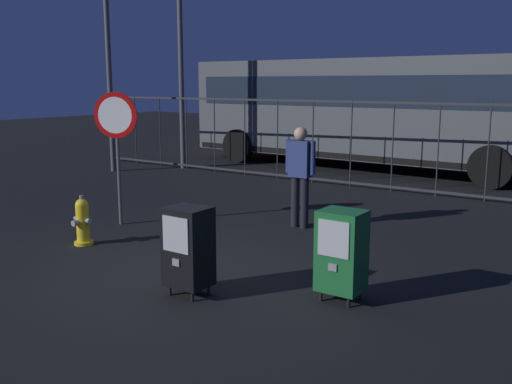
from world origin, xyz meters
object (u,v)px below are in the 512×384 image
at_px(newspaper_box_secondary, 188,246).
at_px(street_light_near_left, 107,22).
at_px(newspaper_box_primary, 342,251).
at_px(pedestrian, 300,171).
at_px(bus_near, 370,107).
at_px(bus_far, 346,101).
at_px(fire_hydrant, 82,222).
at_px(stop_sign, 116,130).
at_px(street_light_near_right, 180,9).

distance_m(newspaper_box_secondary, street_light_near_left, 10.45).
relative_size(newspaper_box_primary, pedestrian, 0.61).
xyz_separation_m(newspaper_box_primary, newspaper_box_secondary, (-1.49, -0.83, 0.00)).
xyz_separation_m(pedestrian, bus_near, (-1.88, 6.95, 0.76)).
bearing_deg(pedestrian, bus_far, 112.89).
height_order(fire_hydrant, bus_near, bus_near).
bearing_deg(newspaper_box_primary, stop_sign, 167.55).
bearing_deg(newspaper_box_secondary, street_light_near_left, 143.20).
bearing_deg(newspaper_box_primary, pedestrian, 128.40).
bearing_deg(bus_far, bus_near, -53.67).
relative_size(newspaper_box_primary, bus_near, 0.10).
relative_size(fire_hydrant, bus_far, 0.07).
bearing_deg(newspaper_box_primary, bus_near, 112.43).
xyz_separation_m(newspaper_box_primary, pedestrian, (-2.07, 2.61, 0.38)).
relative_size(newspaper_box_primary, stop_sign, 0.46).
xyz_separation_m(newspaper_box_primary, bus_far, (-7.05, 14.41, 1.14)).
distance_m(pedestrian, bus_near, 7.24).
relative_size(newspaper_box_secondary, street_light_near_left, 0.15).
bearing_deg(pedestrian, newspaper_box_primary, -51.60).
bearing_deg(newspaper_box_secondary, pedestrian, 99.47).
height_order(bus_near, street_light_near_left, street_light_near_left).
bearing_deg(bus_far, stop_sign, -76.22).
bearing_deg(newspaper_box_secondary, bus_far, 110.03).
bearing_deg(pedestrian, newspaper_box_secondary, -80.53).
distance_m(stop_sign, bus_far, 13.59).
bearing_deg(stop_sign, pedestrian, 31.11).
xyz_separation_m(pedestrian, street_light_near_right, (-6.17, 4.01, 3.39)).
relative_size(stop_sign, bus_far, 0.21).
bearing_deg(street_light_near_left, street_light_near_right, 52.27).
xyz_separation_m(fire_hydrant, bus_far, (-2.88, 14.56, 1.36)).
distance_m(stop_sign, bus_near, 8.56).
distance_m(fire_hydrant, bus_far, 14.90).
height_order(stop_sign, street_light_near_left, street_light_near_left).
height_order(fire_hydrant, street_light_near_right, street_light_near_right).
relative_size(fire_hydrant, bus_near, 0.07).
bearing_deg(newspaper_box_primary, bus_far, 116.07).
xyz_separation_m(newspaper_box_secondary, stop_sign, (-3.18, 1.86, 1.03)).
relative_size(pedestrian, bus_near, 0.16).
distance_m(newspaper_box_secondary, pedestrian, 3.50).
height_order(newspaper_box_secondary, pedestrian, pedestrian).
bearing_deg(street_light_near_left, fire_hydrant, -45.03).
distance_m(bus_near, bus_far, 5.76).
bearing_deg(street_light_near_left, bus_far, 75.75).
relative_size(fire_hydrant, newspaper_box_secondary, 0.73).
xyz_separation_m(fire_hydrant, pedestrian, (2.11, 2.75, 0.60)).
bearing_deg(stop_sign, fire_hydrant, -67.02).
height_order(fire_hydrant, pedestrian, pedestrian).
distance_m(fire_hydrant, newspaper_box_primary, 4.18).
height_order(bus_near, bus_far, same).
distance_m(newspaper_box_primary, bus_near, 10.41).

